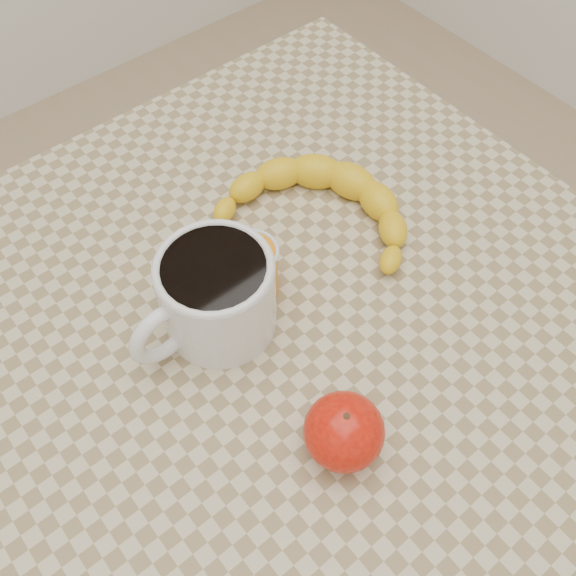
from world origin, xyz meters
TOP-DOWN VIEW (x-y plane):
  - ground at (0.00, 0.00)m, footprint 3.00×3.00m
  - table at (0.00, 0.00)m, footprint 0.80×0.80m
  - coffee_mug at (-0.08, 0.02)m, footprint 0.18×0.13m
  - orange_juice_glass at (-0.02, 0.04)m, footprint 0.06×0.06m
  - apple at (-0.07, -0.17)m, footprint 0.10×0.10m
  - banana at (0.11, 0.06)m, footprint 0.38×0.41m

SIDE VIEW (x-z plane):
  - ground at x=0.00m, z-range 0.00..0.00m
  - table at x=0.00m, z-range 0.29..1.04m
  - banana at x=0.11m, z-range 0.75..0.80m
  - apple at x=-0.07m, z-range 0.75..0.82m
  - orange_juice_glass at x=-0.02m, z-range 0.75..0.83m
  - coffee_mug at x=-0.08m, z-range 0.75..0.86m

